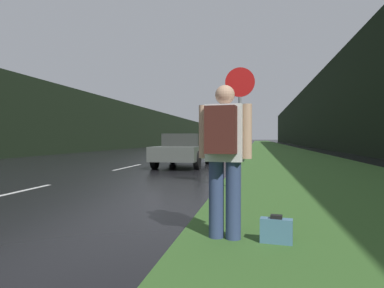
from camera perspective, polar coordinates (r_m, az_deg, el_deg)
grass_verge at (r=39.96m, az=13.70°, el=-0.78°), size 6.00×240.00×0.02m
lane_stripe_b at (r=8.43m, az=-28.36°, el=-7.35°), size 0.12×3.00×0.01m
lane_stripe_c at (r=14.51m, az=-10.62°, el=-3.80°), size 0.12×3.00×0.01m
lane_stripe_d at (r=21.17m, az=-3.70°, el=-2.29°), size 0.12×3.00×0.01m
treeline_far_side at (r=52.30m, az=-6.65°, el=2.52°), size 2.00×140.00×5.27m
treeline_near_side at (r=50.64m, az=19.94°, el=4.52°), size 2.00×140.00×8.80m
stop_sign at (r=8.12m, az=7.98°, el=4.91°), size 0.69×0.07×2.86m
hitchhiker_with_backpack at (r=4.02m, az=5.38°, el=-1.25°), size 0.63×0.47×1.83m
suitcase at (r=4.09m, az=13.87°, el=-13.92°), size 0.37×0.17×0.34m
car_passing_near at (r=14.81m, az=-1.35°, el=-0.92°), size 1.90×4.76×1.40m
car_passing_far at (r=31.33m, az=5.05°, el=-0.01°), size 1.93×4.75×1.30m
car_oncoming at (r=59.00m, az=3.48°, el=0.54°), size 1.95×4.73×1.52m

